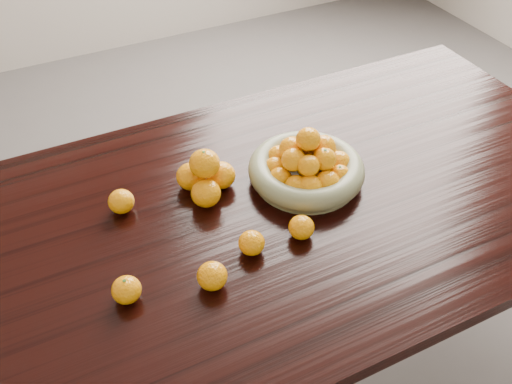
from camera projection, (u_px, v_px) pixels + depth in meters
name	position (u px, v px, depth m)	size (l,w,h in m)	color
ground	(262.00, 367.00, 1.95)	(5.00, 5.00, 0.00)	#514E4C
dining_table	(264.00, 232.00, 1.52)	(2.00, 1.00, 0.75)	black
fruit_bowl	(307.00, 167.00, 1.51)	(0.31, 0.31, 0.16)	gray
orange_pyramid	(206.00, 177.00, 1.47)	(0.15, 0.16, 0.13)	#FFA407
loose_orange_0	(126.00, 290.00, 1.22)	(0.06, 0.06, 0.06)	#FFA407
loose_orange_1	(212.00, 276.00, 1.24)	(0.07, 0.07, 0.06)	#FFA407
loose_orange_2	(301.00, 227.00, 1.36)	(0.06, 0.06, 0.06)	#FFA407
loose_orange_3	(121.00, 201.00, 1.43)	(0.07, 0.07, 0.06)	#FFA407
loose_orange_4	(252.00, 243.00, 1.32)	(0.06, 0.06, 0.06)	#FFA407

